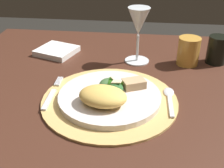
{
  "coord_description": "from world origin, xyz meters",
  "views": [
    {
      "loc": [
        0.01,
        -0.64,
        1.13
      ],
      "look_at": [
        -0.06,
        -0.01,
        0.77
      ],
      "focal_mm": 45.47,
      "sensor_mm": 36.0,
      "label": 1
    }
  ],
  "objects_px": {
    "dark_tumbler": "(217,50)",
    "dining_table": "(135,128)",
    "fork": "(52,94)",
    "wine_glass": "(139,24)",
    "amber_tumbler": "(188,51)",
    "dinner_plate": "(110,97)",
    "spoon": "(169,96)",
    "napkin": "(57,51)"
  },
  "relations": [
    {
      "from": "fork",
      "to": "amber_tumbler",
      "type": "distance_m",
      "value": 0.43
    },
    {
      "from": "dinner_plate",
      "to": "wine_glass",
      "type": "xyz_separation_m",
      "value": [
        0.06,
        0.24,
        0.11
      ]
    },
    {
      "from": "fork",
      "to": "dark_tumbler",
      "type": "bearing_deg",
      "value": 29.66
    },
    {
      "from": "wine_glass",
      "to": "amber_tumbler",
      "type": "xyz_separation_m",
      "value": [
        0.15,
        -0.0,
        -0.08
      ]
    },
    {
      "from": "dark_tumbler",
      "to": "napkin",
      "type": "bearing_deg",
      "value": 178.66
    },
    {
      "from": "dinner_plate",
      "to": "spoon",
      "type": "bearing_deg",
      "value": 9.75
    },
    {
      "from": "spoon",
      "to": "fork",
      "type": "bearing_deg",
      "value": -175.72
    },
    {
      "from": "dark_tumbler",
      "to": "dining_table",
      "type": "bearing_deg",
      "value": -139.41
    },
    {
      "from": "amber_tumbler",
      "to": "dark_tumbler",
      "type": "bearing_deg",
      "value": 12.84
    },
    {
      "from": "dinner_plate",
      "to": "napkin",
      "type": "height_order",
      "value": "dinner_plate"
    },
    {
      "from": "wine_glass",
      "to": "dinner_plate",
      "type": "bearing_deg",
      "value": -103.47
    },
    {
      "from": "dinner_plate",
      "to": "spoon",
      "type": "distance_m",
      "value": 0.15
    },
    {
      "from": "amber_tumbler",
      "to": "spoon",
      "type": "bearing_deg",
      "value": -107.32
    },
    {
      "from": "dinner_plate",
      "to": "amber_tumbler",
      "type": "relative_size",
      "value": 2.93
    },
    {
      "from": "dining_table",
      "to": "amber_tumbler",
      "type": "distance_m",
      "value": 0.29
    },
    {
      "from": "dining_table",
      "to": "dinner_plate",
      "type": "bearing_deg",
      "value": -139.39
    },
    {
      "from": "dinner_plate",
      "to": "dining_table",
      "type": "bearing_deg",
      "value": 40.61
    },
    {
      "from": "dinner_plate",
      "to": "fork",
      "type": "xyz_separation_m",
      "value": [
        -0.15,
        0.0,
        -0.0
      ]
    },
    {
      "from": "fork",
      "to": "dark_tumbler",
      "type": "relative_size",
      "value": 1.85
    },
    {
      "from": "dinner_plate",
      "to": "amber_tumbler",
      "type": "xyz_separation_m",
      "value": [
        0.21,
        0.24,
        0.03
      ]
    },
    {
      "from": "dining_table",
      "to": "fork",
      "type": "relative_size",
      "value": 6.99
    },
    {
      "from": "dining_table",
      "to": "dark_tumbler",
      "type": "height_order",
      "value": "dark_tumbler"
    },
    {
      "from": "fork",
      "to": "spoon",
      "type": "bearing_deg",
      "value": 4.28
    },
    {
      "from": "fork",
      "to": "dark_tumbler",
      "type": "distance_m",
      "value": 0.52
    },
    {
      "from": "dinner_plate",
      "to": "dark_tumbler",
      "type": "relative_size",
      "value": 2.92
    },
    {
      "from": "dinner_plate",
      "to": "amber_tumbler",
      "type": "distance_m",
      "value": 0.32
    },
    {
      "from": "napkin",
      "to": "amber_tumbler",
      "type": "distance_m",
      "value": 0.43
    },
    {
      "from": "dinner_plate",
      "to": "fork",
      "type": "height_order",
      "value": "dinner_plate"
    },
    {
      "from": "fork",
      "to": "dinner_plate",
      "type": "bearing_deg",
      "value": -1.24
    },
    {
      "from": "fork",
      "to": "dark_tumbler",
      "type": "xyz_separation_m",
      "value": [
        0.45,
        0.25,
        0.03
      ]
    },
    {
      "from": "dining_table",
      "to": "fork",
      "type": "height_order",
      "value": "fork"
    },
    {
      "from": "spoon",
      "to": "napkin",
      "type": "relative_size",
      "value": 1.11
    },
    {
      "from": "dinner_plate",
      "to": "napkin",
      "type": "xyz_separation_m",
      "value": [
        -0.21,
        0.27,
        -0.0
      ]
    },
    {
      "from": "dining_table",
      "to": "dark_tumbler",
      "type": "bearing_deg",
      "value": 40.59
    },
    {
      "from": "dinner_plate",
      "to": "fork",
      "type": "bearing_deg",
      "value": 178.76
    },
    {
      "from": "spoon",
      "to": "dark_tumbler",
      "type": "xyz_separation_m",
      "value": [
        0.15,
        0.23,
        0.03
      ]
    },
    {
      "from": "dinner_plate",
      "to": "spoon",
      "type": "relative_size",
      "value": 1.92
    },
    {
      "from": "fork",
      "to": "napkin",
      "type": "distance_m",
      "value": 0.27
    },
    {
      "from": "dining_table",
      "to": "napkin",
      "type": "bearing_deg",
      "value": 142.11
    },
    {
      "from": "dining_table",
      "to": "fork",
      "type": "xyz_separation_m",
      "value": [
        -0.21,
        -0.05,
        0.13
      ]
    },
    {
      "from": "wine_glass",
      "to": "dark_tumbler",
      "type": "distance_m",
      "value": 0.26
    },
    {
      "from": "dinner_plate",
      "to": "dark_tumbler",
      "type": "height_order",
      "value": "dark_tumbler"
    }
  ]
}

